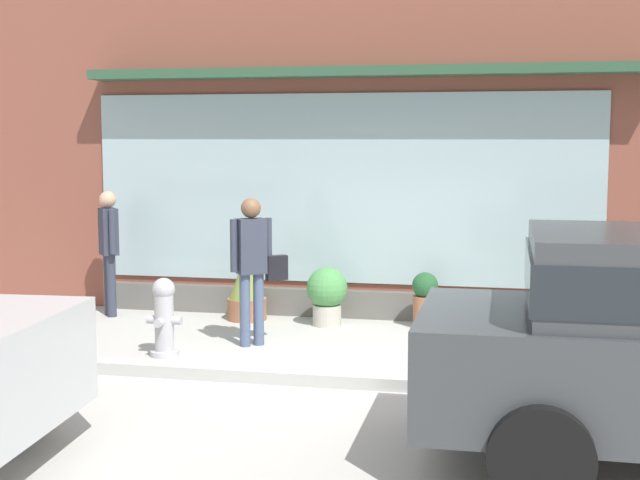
# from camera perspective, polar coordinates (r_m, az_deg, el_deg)

# --- Properties ---
(ground_plane) EXTENTS (60.00, 60.00, 0.00)m
(ground_plane) POSITION_cam_1_polar(r_m,az_deg,el_deg) (8.76, -0.31, -8.85)
(ground_plane) COLOR #B2AFA8
(curb_strip) EXTENTS (14.00, 0.24, 0.12)m
(curb_strip) POSITION_cam_1_polar(r_m,az_deg,el_deg) (8.56, -0.59, -8.82)
(curb_strip) COLOR #B2B2AD
(curb_strip) RESTS_ON ground_plane
(storefront) EXTENTS (14.00, 0.81, 4.52)m
(storefront) POSITION_cam_1_polar(r_m,az_deg,el_deg) (11.58, 3.00, 6.04)
(storefront) COLOR brown
(storefront) RESTS_ON ground_plane
(fire_hydrant) EXTENTS (0.39, 0.35, 0.85)m
(fire_hydrant) POSITION_cam_1_polar(r_m,az_deg,el_deg) (9.68, -9.97, -4.85)
(fire_hydrant) COLOR #B2B2B7
(fire_hydrant) RESTS_ON ground_plane
(pedestrian_with_handbag) EXTENTS (0.58, 0.44, 1.67)m
(pedestrian_with_handbag) POSITION_cam_1_polar(r_m,az_deg,el_deg) (9.95, -4.30, -1.31)
(pedestrian_with_handbag) COLOR #475675
(pedestrian_with_handbag) RESTS_ON ground_plane
(pedestrian_passerby) EXTENTS (0.33, 0.38, 1.64)m
(pedestrian_passerby) POSITION_cam_1_polar(r_m,az_deg,el_deg) (11.91, -13.38, -0.23)
(pedestrian_passerby) COLOR #333847
(pedestrian_passerby) RESTS_ON ground_plane
(potted_plant_corner_tall) EXTENTS (0.51, 0.51, 0.73)m
(potted_plant_corner_tall) POSITION_cam_1_polar(r_m,az_deg,el_deg) (11.06, 0.45, -3.43)
(potted_plant_corner_tall) COLOR #B7B2A3
(potted_plant_corner_tall) RESTS_ON ground_plane
(potted_plant_doorstep) EXTENTS (0.50, 0.50, 0.88)m
(potted_plant_doorstep) POSITION_cam_1_polar(r_m,az_deg,el_deg) (11.45, -4.71, -3.05)
(potted_plant_doorstep) COLOR #9E6042
(potted_plant_doorstep) RESTS_ON ground_plane
(potted_plant_near_hydrant) EXTENTS (0.50, 0.50, 0.99)m
(potted_plant_near_hydrant) POSITION_cam_1_polar(r_m,az_deg,el_deg) (10.56, 14.16, -3.74)
(potted_plant_near_hydrant) COLOR #9E6042
(potted_plant_near_hydrant) RESTS_ON ground_plane
(potted_plant_by_entrance) EXTENTS (0.32, 0.32, 0.69)m
(potted_plant_by_entrance) POSITION_cam_1_polar(r_m,az_deg,el_deg) (11.01, 6.74, -3.76)
(potted_plant_by_entrance) COLOR #9E6042
(potted_plant_by_entrance) RESTS_ON ground_plane
(potted_plant_low_front) EXTENTS (0.60, 0.60, 0.70)m
(potted_plant_low_front) POSITION_cam_1_polar(r_m,az_deg,el_deg) (10.81, 19.55, -4.37)
(potted_plant_low_front) COLOR #9E6042
(potted_plant_low_front) RESTS_ON ground_plane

